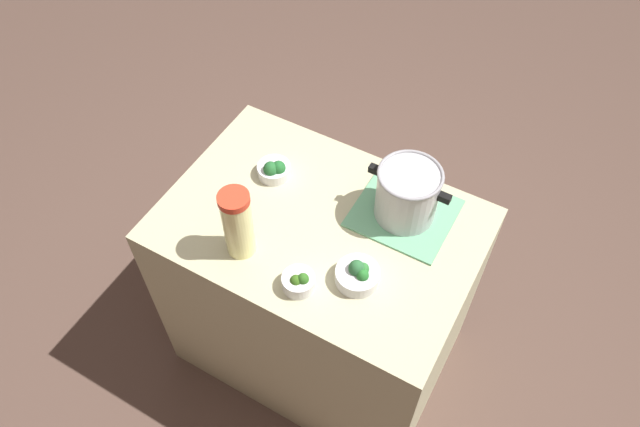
{
  "coord_description": "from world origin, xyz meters",
  "views": [
    {
      "loc": [
        0.59,
        -1.04,
        2.5
      ],
      "look_at": [
        0.0,
        0.0,
        0.95
      ],
      "focal_mm": 34.3,
      "sensor_mm": 36.0,
      "label": 1
    }
  ],
  "objects_px": {
    "broccoli_bowl_center": "(274,170)",
    "broccoli_bowl_back": "(358,274)",
    "cooking_pot": "(408,193)",
    "broccoli_bowl_front": "(299,282)",
    "lemonade_pitcher": "(238,223)"
  },
  "relations": [
    {
      "from": "lemonade_pitcher",
      "to": "broccoli_bowl_back",
      "type": "relative_size",
      "value": 1.9
    },
    {
      "from": "broccoli_bowl_center",
      "to": "broccoli_bowl_back",
      "type": "distance_m",
      "value": 0.51
    },
    {
      "from": "broccoli_bowl_front",
      "to": "broccoli_bowl_center",
      "type": "bearing_deg",
      "value": 131.24
    },
    {
      "from": "lemonade_pitcher",
      "to": "broccoli_bowl_back",
      "type": "xyz_separation_m",
      "value": [
        0.37,
        0.08,
        -0.1
      ]
    },
    {
      "from": "broccoli_bowl_front",
      "to": "lemonade_pitcher",
      "type": "bearing_deg",
      "value": 171.74
    },
    {
      "from": "broccoli_bowl_back",
      "to": "lemonade_pitcher",
      "type": "bearing_deg",
      "value": -168.59
    },
    {
      "from": "cooking_pot",
      "to": "broccoli_bowl_back",
      "type": "distance_m",
      "value": 0.31
    },
    {
      "from": "broccoli_bowl_center",
      "to": "broccoli_bowl_back",
      "type": "relative_size",
      "value": 0.85
    },
    {
      "from": "cooking_pot",
      "to": "broccoli_bowl_front",
      "type": "xyz_separation_m",
      "value": [
        -0.16,
        -0.41,
        -0.08
      ]
    },
    {
      "from": "lemonade_pitcher",
      "to": "broccoli_bowl_front",
      "type": "distance_m",
      "value": 0.25
    },
    {
      "from": "cooking_pot",
      "to": "broccoli_bowl_front",
      "type": "distance_m",
      "value": 0.45
    },
    {
      "from": "cooking_pot",
      "to": "broccoli_bowl_center",
      "type": "distance_m",
      "value": 0.47
    },
    {
      "from": "lemonade_pitcher",
      "to": "cooking_pot",
      "type": "bearing_deg",
      "value": 44.09
    },
    {
      "from": "broccoli_bowl_front",
      "to": "broccoli_bowl_back",
      "type": "distance_m",
      "value": 0.18
    },
    {
      "from": "cooking_pot",
      "to": "broccoli_bowl_center",
      "type": "relative_size",
      "value": 2.37
    }
  ]
}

